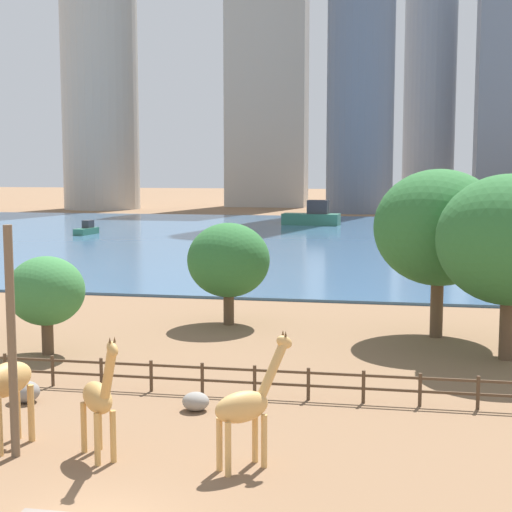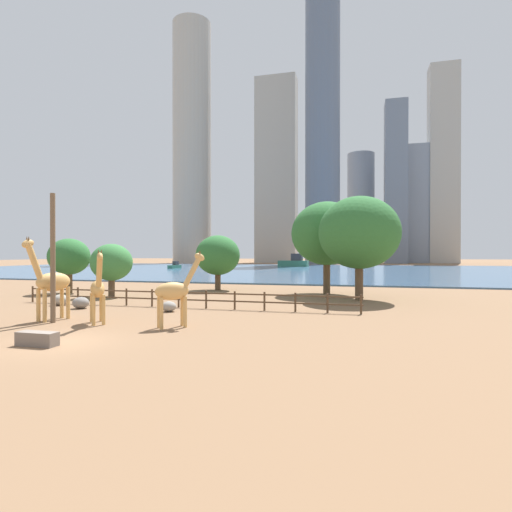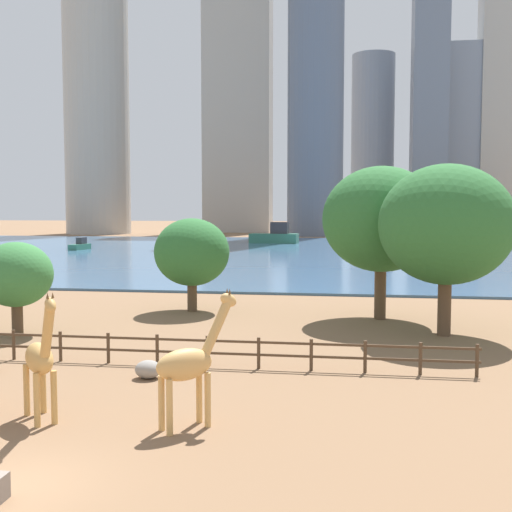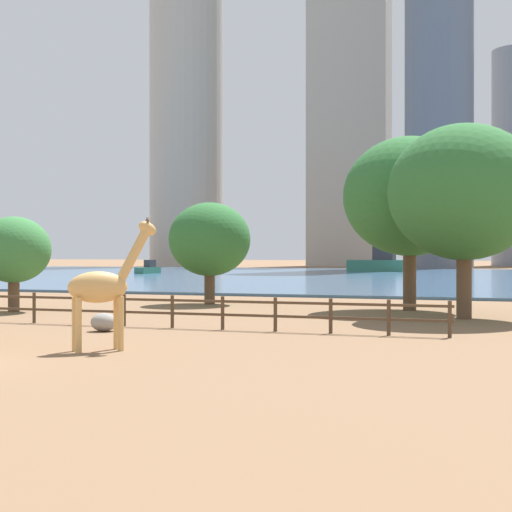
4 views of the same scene
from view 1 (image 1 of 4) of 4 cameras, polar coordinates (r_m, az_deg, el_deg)
The scene contains 18 objects.
ground_plane at distance 98.69m, azimuth 6.03°, elevation 1.26°, with size 400.00×400.00×0.00m, color brown.
harbor_water at distance 95.70m, azimuth 5.88°, elevation 1.15°, with size 180.00×86.00×0.20m, color #3D6084.
giraffe_tall at distance 27.00m, azimuth -17.91°, elevation -8.60°, with size 1.37×3.07×4.94m.
giraffe_companion at distance 24.24m, azimuth -0.70°, elevation -10.84°, with size 2.41×2.32×4.13m.
giraffe_young at distance 25.44m, azimuth -11.34°, elevation -10.12°, with size 2.18×2.38×4.18m.
utility_pole at distance 25.87m, azimuth -17.34°, elevation -6.03°, with size 0.28×0.28×7.41m, color brown.
boulder_near_fence at distance 30.18m, azimuth -4.41°, elevation -10.50°, with size 1.02×0.94×0.71m, color gray.
boulder_by_pole at distance 32.38m, azimuth -16.45°, elevation -9.44°, with size 1.16×1.11×0.83m, color gray.
enclosure_fence at distance 32.08m, azimuth -3.88°, elevation -8.70°, with size 26.12×0.14×1.30m.
tree_left_large at distance 38.63m, azimuth 17.99°, elevation 1.11°, with size 6.87×6.87×8.84m.
tree_center_broad at distance 39.42m, azimuth -15.02°, elevation -2.50°, with size 3.75×3.75×4.84m.
tree_left_small at distance 42.73m, azimuth 13.15°, elevation 2.01°, with size 6.89×6.89×9.03m.
tree_right_small at distance 45.16m, azimuth -2.01°, elevation -0.32°, with size 4.77×4.77×5.93m.
boat_ferry at distance 104.28m, azimuth -12.22°, elevation 1.89°, with size 2.02×4.30×1.82m.
boat_sailboat at distance 118.07m, azimuth 4.14°, elevation 2.88°, with size 8.74×3.77×3.75m.
skyline_block_central at distance 175.01m, azimuth 17.27°, elevation 13.96°, with size 8.54×9.82×64.65m, color slate.
skyline_tower_glass at distance 175.73m, azimuth 0.80°, elevation 16.58°, with size 17.43×8.19×78.96m, color #ADA89E.
skyline_block_right at distance 187.62m, azimuth 12.51°, elevation 11.09°, with size 11.80×11.80×48.36m, color gray.
Camera 1 is at (7.75, -17.95, 9.26)m, focal length 55.00 mm.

